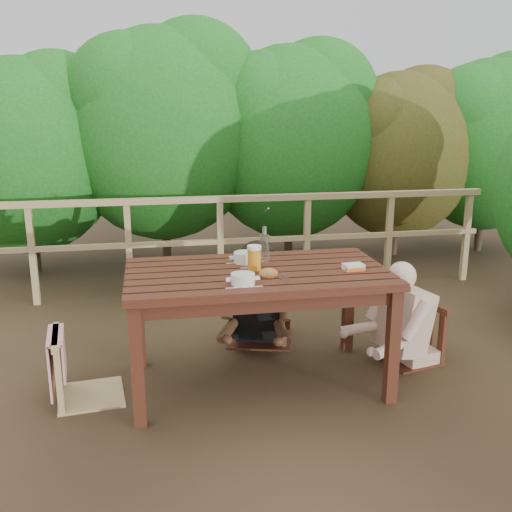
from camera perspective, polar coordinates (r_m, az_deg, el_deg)
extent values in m
plane|color=#45321E|center=(4.14, 0.13, -12.30)|extent=(60.00, 60.00, 0.00)
cube|color=#3C1B10|center=(3.98, 0.13, -7.16)|extent=(1.73, 0.97, 0.80)
cube|color=tan|center=(3.93, -16.36, -7.43)|extent=(0.48, 0.48, 0.88)
cube|color=#3C1B10|center=(4.67, 0.38, -2.35)|extent=(0.63, 0.63, 1.03)
cube|color=#3C1B10|center=(4.48, 15.02, -4.99)|extent=(0.49, 0.49, 0.82)
cube|color=tan|center=(5.84, -3.53, 1.00)|extent=(5.60, 0.10, 1.01)
cylinder|color=silver|center=(3.54, -1.30, -2.39)|extent=(0.25, 0.25, 0.08)
cylinder|color=silver|center=(4.02, -1.06, -0.24)|extent=(0.27, 0.27, 0.09)
ellipsoid|color=#AA7138|center=(3.69, 1.23, -1.75)|extent=(0.12, 0.09, 0.07)
cylinder|color=#C58922|center=(3.83, -0.18, -0.29)|extent=(0.09, 0.09, 0.18)
cylinder|color=white|center=(3.95, 0.83, 0.92)|extent=(0.07, 0.07, 0.28)
cylinder|color=silver|center=(3.60, 2.83, -2.24)|extent=(0.06, 0.06, 0.07)
cube|color=silver|center=(3.90, 9.56, -1.19)|extent=(0.14, 0.11, 0.06)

